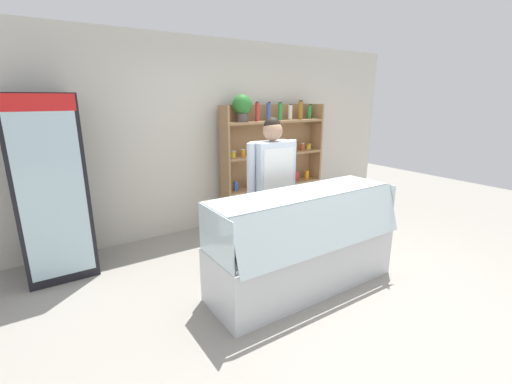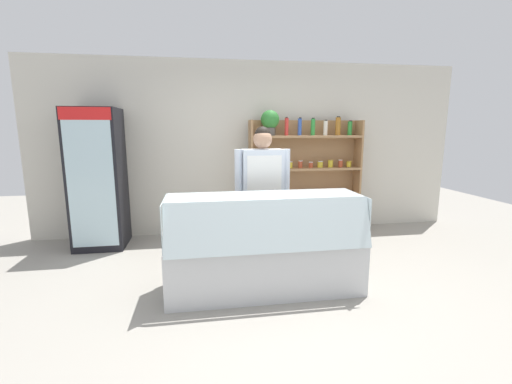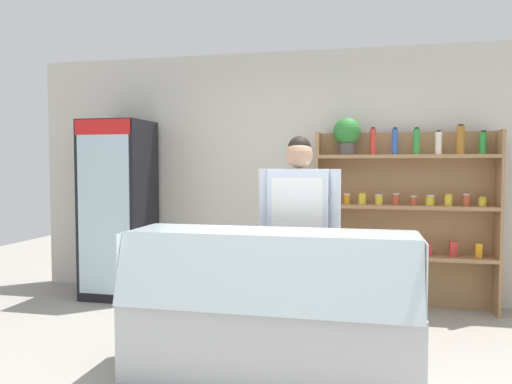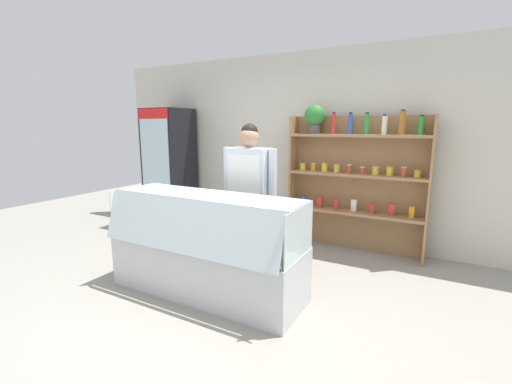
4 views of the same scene
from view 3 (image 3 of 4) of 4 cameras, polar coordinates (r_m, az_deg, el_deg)
ground_plane at (r=3.67m, az=5.29°, el=-20.37°), size 12.00×12.00×0.00m
back_wall at (r=5.51m, az=8.18°, el=1.93°), size 6.80×0.10×2.70m
drinks_fridge at (r=5.73m, az=-15.43°, el=-1.89°), size 0.67×0.67×1.94m
shelving_unit at (r=5.26m, az=15.84°, el=-1.03°), size 1.78×0.29×1.94m
deli_display_case at (r=3.56m, az=1.56°, el=-15.68°), size 1.99×0.72×1.01m
shop_clerk at (r=4.05m, az=4.91°, el=-3.28°), size 0.67×0.25×1.69m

